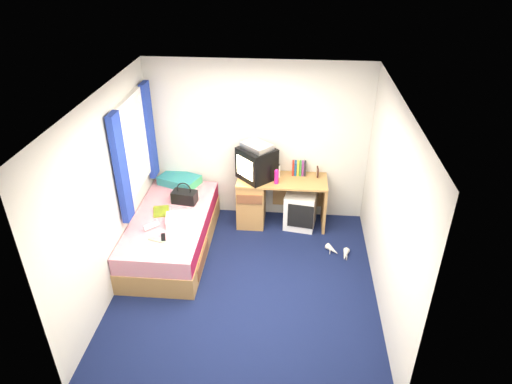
# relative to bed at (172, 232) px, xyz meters

# --- Properties ---
(ground) EXTENTS (3.40, 3.40, 0.00)m
(ground) POSITION_rel_bed_xyz_m (1.10, -0.65, -0.27)
(ground) COLOR #0C1438
(ground) RESTS_ON ground
(room_shell) EXTENTS (3.40, 3.40, 3.40)m
(room_shell) POSITION_rel_bed_xyz_m (1.10, -0.65, 1.18)
(room_shell) COLOR white
(room_shell) RESTS_ON ground
(bed) EXTENTS (1.01, 2.00, 0.54)m
(bed) POSITION_rel_bed_xyz_m (0.00, 0.00, 0.00)
(bed) COLOR tan
(bed) RESTS_ON ground
(pillow) EXTENTS (0.67, 0.55, 0.13)m
(pillow) POSITION_rel_bed_xyz_m (-0.07, 0.88, 0.34)
(pillow) COLOR #1A57AB
(pillow) RESTS_ON bed
(desk) EXTENTS (1.30, 0.55, 0.75)m
(desk) POSITION_rel_bed_xyz_m (1.20, 0.79, 0.14)
(desk) COLOR tan
(desk) RESTS_ON ground
(storage_cube) EXTENTS (0.50, 0.50, 0.55)m
(storage_cube) POSITION_rel_bed_xyz_m (1.76, 0.74, 0.01)
(storage_cube) COLOR white
(storage_cube) RESTS_ON ground
(crt_tv) EXTENTS (0.63, 0.63, 0.46)m
(crt_tv) POSITION_rel_bed_xyz_m (1.10, 0.79, 0.71)
(crt_tv) COLOR black
(crt_tv) RESTS_ON desk
(vcr) EXTENTS (0.50, 0.49, 0.08)m
(vcr) POSITION_rel_bed_xyz_m (1.10, 0.79, 0.98)
(vcr) COLOR silver
(vcr) RESTS_ON crt_tv
(book_row) EXTENTS (0.20, 0.13, 0.20)m
(book_row) POSITION_rel_bed_xyz_m (1.71, 0.95, 0.58)
(book_row) COLOR maroon
(book_row) RESTS_ON desk
(picture_frame) EXTENTS (0.03, 0.12, 0.14)m
(picture_frame) POSITION_rel_bed_xyz_m (1.98, 0.92, 0.55)
(picture_frame) COLOR black
(picture_frame) RESTS_ON desk
(pink_water_bottle) EXTENTS (0.07, 0.07, 0.20)m
(pink_water_bottle) POSITION_rel_bed_xyz_m (1.39, 0.65, 0.58)
(pink_water_bottle) COLOR #D11D7F
(pink_water_bottle) RESTS_ON desk
(aerosol_can) EXTENTS (0.06, 0.06, 0.19)m
(aerosol_can) POSITION_rel_bed_xyz_m (1.41, 0.84, 0.58)
(aerosol_can) COLOR white
(aerosol_can) RESTS_ON desk
(handbag) EXTENTS (0.36, 0.24, 0.31)m
(handbag) POSITION_rel_bed_xyz_m (0.12, 0.37, 0.36)
(handbag) COLOR black
(handbag) RESTS_ON bed
(towel) EXTENTS (0.38, 0.34, 0.11)m
(towel) POSITION_rel_bed_xyz_m (0.16, -0.16, 0.33)
(towel) COLOR white
(towel) RESTS_ON bed
(magazine) EXTENTS (0.28, 0.33, 0.01)m
(magazine) POSITION_rel_bed_xyz_m (-0.15, 0.09, 0.28)
(magazine) COLOR #C6E819
(magazine) RESTS_ON bed
(water_bottle) EXTENTS (0.19, 0.19, 0.07)m
(water_bottle) POSITION_rel_bed_xyz_m (-0.17, -0.31, 0.31)
(water_bottle) COLOR white
(water_bottle) RESTS_ON bed
(colour_swatch_fan) EXTENTS (0.23, 0.12, 0.01)m
(colour_swatch_fan) POSITION_rel_bed_xyz_m (-0.02, -0.56, 0.28)
(colour_swatch_fan) COLOR yellow
(colour_swatch_fan) RESTS_ON bed
(remote_control) EXTENTS (0.09, 0.17, 0.02)m
(remote_control) POSITION_rel_bed_xyz_m (0.04, -0.51, 0.28)
(remote_control) COLOR black
(remote_control) RESTS_ON bed
(window_assembly) EXTENTS (0.11, 1.42, 1.40)m
(window_assembly) POSITION_rel_bed_xyz_m (-0.45, 0.25, 1.15)
(window_assembly) COLOR silver
(window_assembly) RESTS_ON room_shell
(white_heels) EXTENTS (0.34, 0.33, 0.09)m
(white_heels) POSITION_rel_bed_xyz_m (2.30, 0.05, -0.23)
(white_heels) COLOR silver
(white_heels) RESTS_ON ground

